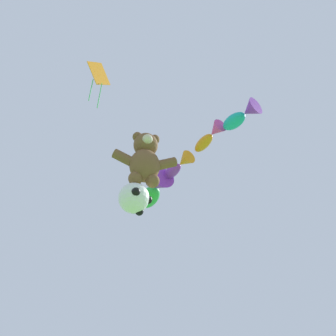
{
  "coord_description": "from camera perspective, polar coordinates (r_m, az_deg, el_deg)",
  "views": [
    {
      "loc": [
        -1.58,
        -2.4,
        1.62
      ],
      "look_at": [
        0.47,
        6.94,
        9.43
      ],
      "focal_mm": 40.0,
      "sensor_mm": 36.0,
      "label": 1
    }
  ],
  "objects": [
    {
      "name": "fish_kite_tangerine",
      "position": [
        15.15,
        6.35,
        4.76
      ],
      "size": [
        1.01,
        1.81,
        0.58
      ],
      "color": "orange"
    },
    {
      "name": "diamond_kite",
      "position": [
        15.05,
        -10.54,
        13.64
      ],
      "size": [
        0.98,
        0.94,
        2.74
      ],
      "color": "orange"
    },
    {
      "name": "soccer_ball_kite",
      "position": [
        12.52,
        -5.17,
        -4.6
      ],
      "size": [
        1.14,
        1.14,
        1.05
      ],
      "color": "white"
    },
    {
      "name": "fish_kite_teal",
      "position": [
        14.32,
        11.2,
        7.84
      ],
      "size": [
        1.31,
        1.66,
        0.72
      ],
      "color": "#19ADB2"
    },
    {
      "name": "fish_kite_emerald",
      "position": [
        17.08,
        -2.13,
        -3.41
      ],
      "size": [
        1.41,
        2.58,
        1.06
      ],
      "color": "green"
    },
    {
      "name": "fish_kite_violet",
      "position": [
        16.05,
        1.5,
        0.24
      ],
      "size": [
        1.24,
        1.92,
        0.63
      ],
      "color": "purple"
    },
    {
      "name": "teddy_bear_kite",
      "position": [
        13.62,
        -3.52,
        1.41
      ],
      "size": [
        2.4,
        1.06,
        2.44
      ],
      "color": "brown"
    }
  ]
}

